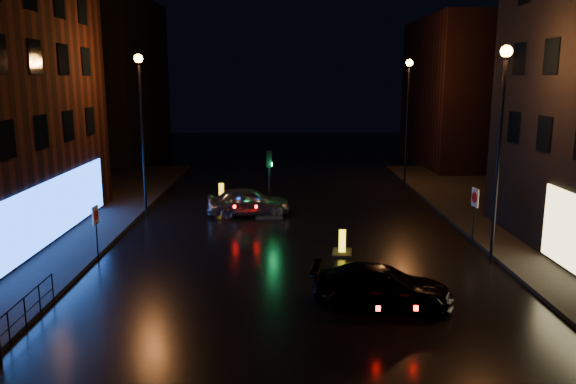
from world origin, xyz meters
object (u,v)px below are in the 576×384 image
at_px(traffic_signal, 269,205).
at_px(bollard_far, 222,196).
at_px(silver_hatchback, 249,201).
at_px(dark_sedan, 382,286).
at_px(road_sign_right, 475,202).
at_px(bollard_near, 342,249).
at_px(road_sign_left, 96,220).

bearing_deg(traffic_signal, bollard_far, 129.17).
height_order(silver_hatchback, dark_sedan, silver_hatchback).
bearing_deg(dark_sedan, traffic_signal, 24.92).
distance_m(traffic_signal, bollard_far, 4.67).
distance_m(dark_sedan, bollard_far, 17.38).
xyz_separation_m(silver_hatchback, road_sign_right, (10.21, -5.31, 1.10)).
relative_size(dark_sedan, road_sign_right, 1.82).
xyz_separation_m(silver_hatchback, bollard_near, (4.27, -6.80, -0.53)).
bearing_deg(bollard_far, dark_sedan, -59.12).
height_order(traffic_signal, bollard_near, traffic_signal).
distance_m(traffic_signal, road_sign_left, 10.31).
bearing_deg(road_sign_left, road_sign_right, 11.64).
relative_size(dark_sedan, bollard_near, 3.54).
xyz_separation_m(silver_hatchback, road_sign_left, (-5.59, -7.58, 0.93)).
bearing_deg(road_sign_right, silver_hatchback, -34.28).
relative_size(bollard_near, road_sign_right, 0.51).
relative_size(road_sign_left, road_sign_right, 0.91).
bearing_deg(dark_sedan, road_sign_left, 74.00).
xyz_separation_m(traffic_signal, road_sign_left, (-6.70, -7.76, 1.18)).
distance_m(silver_hatchback, bollard_far, 4.25).
bearing_deg(road_sign_right, bollard_far, -43.89).
relative_size(traffic_signal, dark_sedan, 0.77).
bearing_deg(bollard_near, silver_hatchback, 130.05).
relative_size(silver_hatchback, road_sign_right, 1.78).
bearing_deg(silver_hatchback, road_sign_right, -125.48).
distance_m(bollard_near, road_sign_right, 6.33).
bearing_deg(road_sign_left, bollard_far, 75.21).
bearing_deg(dark_sedan, bollard_far, 30.68).
relative_size(bollard_far, road_sign_left, 0.56).
xyz_separation_m(dark_sedan, road_sign_right, (5.26, 6.89, 1.20)).
height_order(bollard_near, road_sign_right, road_sign_right).
xyz_separation_m(bollard_near, bollard_far, (-6.10, 10.59, -0.00)).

